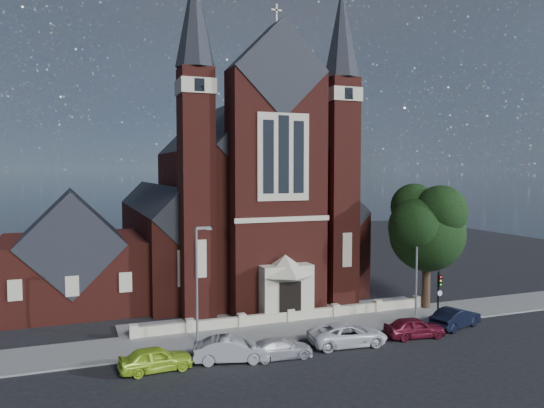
{
  "coord_description": "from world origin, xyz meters",
  "views": [
    {
      "loc": [
        -15.94,
        -31.35,
        12.0
      ],
      "look_at": [
        0.57,
        12.0,
        8.98
      ],
      "focal_mm": 35.0,
      "sensor_mm": 36.0,
      "label": 1
    }
  ],
  "objects_px": {
    "parish_hall": "(72,261)",
    "traffic_signal": "(439,289)",
    "street_lamp_right": "(417,261)",
    "car_navy": "(455,318)",
    "church": "(231,205)",
    "street_tree": "(430,229)",
    "car_lime_van": "(156,359)",
    "street_lamp_left": "(198,278)",
    "car_white_suv": "(348,334)",
    "car_dark_red": "(414,327)",
    "car_silver_b": "(280,348)",
    "car_silver_a": "(231,350)"
  },
  "relations": [
    {
      "from": "parish_hall",
      "to": "traffic_signal",
      "type": "distance_m",
      "value": 31.2
    },
    {
      "from": "street_lamp_right",
      "to": "car_navy",
      "type": "distance_m",
      "value": 5.22
    },
    {
      "from": "traffic_signal",
      "to": "car_navy",
      "type": "relative_size",
      "value": 0.85
    },
    {
      "from": "church",
      "to": "car_navy",
      "type": "distance_m",
      "value": 26.04
    },
    {
      "from": "street_lamp_right",
      "to": "traffic_signal",
      "type": "height_order",
      "value": "street_lamp_right"
    },
    {
      "from": "church",
      "to": "street_lamp_right",
      "type": "height_order",
      "value": "church"
    },
    {
      "from": "street_tree",
      "to": "car_navy",
      "type": "relative_size",
      "value": 2.29
    },
    {
      "from": "church",
      "to": "street_lamp_right",
      "type": "relative_size",
      "value": 4.31
    },
    {
      "from": "car_lime_van",
      "to": "car_navy",
      "type": "height_order",
      "value": "car_navy"
    },
    {
      "from": "street_lamp_left",
      "to": "parish_hall",
      "type": "bearing_deg",
      "value": 120.02
    },
    {
      "from": "church",
      "to": "car_lime_van",
      "type": "bearing_deg",
      "value": -116.44
    },
    {
      "from": "street_tree",
      "to": "car_white_suv",
      "type": "xyz_separation_m",
      "value": [
        -11.06,
        -5.74,
        -6.2
      ]
    },
    {
      "from": "street_lamp_left",
      "to": "street_lamp_right",
      "type": "bearing_deg",
      "value": 0.0
    },
    {
      "from": "street_lamp_left",
      "to": "street_lamp_right",
      "type": "height_order",
      "value": "same"
    },
    {
      "from": "church",
      "to": "street_lamp_left",
      "type": "xyz_separation_m",
      "value": [
        -7.91,
        -18.94,
        -3.59
      ]
    },
    {
      "from": "traffic_signal",
      "to": "car_dark_red",
      "type": "height_order",
      "value": "traffic_signal"
    },
    {
      "from": "traffic_signal",
      "to": "car_white_suv",
      "type": "xyz_separation_m",
      "value": [
        -9.47,
        -2.46,
        -1.83
      ]
    },
    {
      "from": "car_silver_b",
      "to": "street_lamp_right",
      "type": "bearing_deg",
      "value": -68.83
    },
    {
      "from": "street_tree",
      "to": "car_white_suv",
      "type": "distance_m",
      "value": 13.92
    },
    {
      "from": "church",
      "to": "car_silver_a",
      "type": "height_order",
      "value": "church"
    },
    {
      "from": "car_white_suv",
      "to": "parish_hall",
      "type": "bearing_deg",
      "value": 49.23
    },
    {
      "from": "traffic_signal",
      "to": "car_navy",
      "type": "xyz_separation_m",
      "value": [
        0.12,
        -1.83,
        -1.81
      ]
    },
    {
      "from": "street_lamp_right",
      "to": "car_lime_van",
      "type": "xyz_separation_m",
      "value": [
        -21.52,
        -4.05,
        -3.86
      ]
    },
    {
      "from": "street_lamp_left",
      "to": "traffic_signal",
      "type": "height_order",
      "value": "street_lamp_left"
    },
    {
      "from": "church",
      "to": "street_tree",
      "type": "xyz_separation_m",
      "value": [
        12.6,
        -17.23,
        -1.23
      ]
    },
    {
      "from": "street_tree",
      "to": "car_lime_van",
      "type": "distance_m",
      "value": 25.48
    },
    {
      "from": "car_dark_red",
      "to": "parish_hall",
      "type": "bearing_deg",
      "value": 57.77
    },
    {
      "from": "car_silver_a",
      "to": "car_silver_b",
      "type": "distance_m",
      "value": 3.14
    },
    {
      "from": "car_silver_a",
      "to": "car_navy",
      "type": "bearing_deg",
      "value": -73.41
    },
    {
      "from": "church",
      "to": "traffic_signal",
      "type": "bearing_deg",
      "value": -61.8
    },
    {
      "from": "parish_hall",
      "to": "street_lamp_left",
      "type": "relative_size",
      "value": 1.51
    },
    {
      "from": "car_lime_van",
      "to": "car_dark_red",
      "type": "xyz_separation_m",
      "value": [
        18.22,
        -0.2,
        -0.0
      ]
    },
    {
      "from": "street_tree",
      "to": "street_lamp_left",
      "type": "bearing_deg",
      "value": -175.24
    },
    {
      "from": "street_lamp_right",
      "to": "car_white_suv",
      "type": "height_order",
      "value": "street_lamp_right"
    },
    {
      "from": "car_silver_b",
      "to": "car_navy",
      "type": "relative_size",
      "value": 0.92
    },
    {
      "from": "traffic_signal",
      "to": "car_dark_red",
      "type": "distance_m",
      "value": 5.32
    },
    {
      "from": "church",
      "to": "car_dark_red",
      "type": "height_order",
      "value": "church"
    },
    {
      "from": "traffic_signal",
      "to": "car_dark_red",
      "type": "xyz_separation_m",
      "value": [
        -4.21,
        -2.67,
        -1.84
      ]
    },
    {
      "from": "church",
      "to": "street_lamp_right",
      "type": "xyz_separation_m",
      "value": [
        10.09,
        -18.94,
        -3.59
      ]
    },
    {
      "from": "car_navy",
      "to": "street_tree",
      "type": "bearing_deg",
      "value": -34.73
    },
    {
      "from": "car_silver_a",
      "to": "car_white_suv",
      "type": "relative_size",
      "value": 0.86
    },
    {
      "from": "car_lime_van",
      "to": "car_silver_a",
      "type": "height_order",
      "value": "car_silver_a"
    },
    {
      "from": "church",
      "to": "car_silver_a",
      "type": "xyz_separation_m",
      "value": [
        -6.8,
        -23.11,
        -7.41
      ]
    },
    {
      "from": "car_white_suv",
      "to": "car_dark_red",
      "type": "xyz_separation_m",
      "value": [
        5.26,
        -0.22,
        -0.02
      ]
    },
    {
      "from": "car_white_suv",
      "to": "car_dark_red",
      "type": "relative_size",
      "value": 1.25
    },
    {
      "from": "parish_hall",
      "to": "church",
      "type": "bearing_deg",
      "value": 17.16
    },
    {
      "from": "street_lamp_right",
      "to": "car_silver_a",
      "type": "relative_size",
      "value": 1.73
    },
    {
      "from": "car_navy",
      "to": "street_lamp_right",
      "type": "bearing_deg",
      "value": -1.78
    },
    {
      "from": "street_tree",
      "to": "car_lime_van",
      "type": "height_order",
      "value": "street_tree"
    },
    {
      "from": "car_navy",
      "to": "car_lime_van",
      "type": "bearing_deg",
      "value": 73.02
    }
  ]
}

